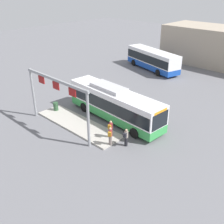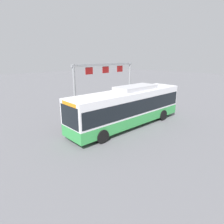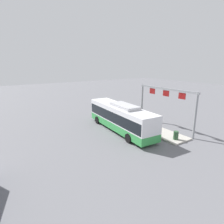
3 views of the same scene
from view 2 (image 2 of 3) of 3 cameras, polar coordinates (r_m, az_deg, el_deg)
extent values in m
plane|color=slate|center=(17.13, 4.77, -4.02)|extent=(120.00, 120.00, 0.00)
cube|color=#B2ADA3|center=(20.51, 0.44, -0.27)|extent=(10.00, 2.80, 0.16)
cube|color=green|center=(16.88, 4.83, -1.55)|extent=(11.63, 3.22, 0.85)
cube|color=white|center=(16.51, 4.95, 3.00)|extent=(11.63, 3.22, 1.90)
cube|color=black|center=(16.56, 4.93, 2.32)|extent=(11.41, 3.24, 1.20)
cube|color=black|center=(13.04, -12.58, -1.44)|extent=(0.17, 2.12, 1.50)
cube|color=#B7B7BC|center=(16.93, 7.04, 7.17)|extent=(4.13, 2.00, 0.36)
cube|color=orange|center=(12.84, -12.54, 2.24)|extent=(0.23, 1.75, 0.28)
cylinder|color=black|center=(13.61, -2.91, -7.25)|extent=(1.02, 0.36, 1.00)
cylinder|color=black|center=(15.41, -8.63, -4.54)|extent=(1.02, 0.36, 1.00)
cylinder|color=black|center=(18.97, 14.82, -0.89)|extent=(1.02, 0.36, 1.00)
cylinder|color=black|center=(20.30, 9.16, 0.57)|extent=(1.02, 0.36, 1.00)
cylinder|color=black|center=(16.46, -12.70, -3.67)|extent=(0.34, 0.34, 0.85)
cylinder|color=gray|center=(16.23, -12.86, -1.26)|extent=(0.41, 0.41, 0.60)
sphere|color=tan|center=(16.11, -12.95, 0.13)|extent=(0.22, 0.22, 0.22)
cube|color=#26262D|center=(16.40, -13.53, -1.02)|extent=(0.31, 0.24, 0.40)
cylinder|color=gray|center=(17.42, -8.03, -1.74)|extent=(0.35, 0.35, 0.85)
cylinder|color=maroon|center=(17.21, -8.12, 0.56)|extent=(0.43, 0.43, 0.60)
sphere|color=tan|center=(17.11, -8.17, 1.88)|extent=(0.22, 0.22, 0.22)
cube|color=#BF7F1E|center=(17.35, -8.84, 0.75)|extent=(0.32, 0.26, 0.40)
cylinder|color=slate|center=(17.67, -11.86, -1.68)|extent=(0.38, 0.38, 0.85)
cylinder|color=maroon|center=(17.46, -12.00, 0.59)|extent=(0.47, 0.47, 0.60)
sphere|color=tan|center=(17.36, -12.07, 1.89)|extent=(0.22, 0.22, 0.22)
cube|color=#BF7F1E|center=(17.56, -12.77, 0.73)|extent=(0.33, 0.30, 0.40)
cylinder|color=gray|center=(24.66, 5.25, 8.48)|extent=(0.24, 0.24, 5.20)
cylinder|color=gray|center=(18.92, -11.07, 5.86)|extent=(0.24, 0.24, 5.20)
cube|color=gray|center=(21.33, -1.91, 13.93)|extent=(8.82, 0.20, 0.24)
cube|color=maroon|center=(23.03, 2.34, 12.73)|extent=(0.90, 0.08, 0.70)
cube|color=maroon|center=(21.36, -1.90, 12.46)|extent=(0.90, 0.08, 0.70)
cube|color=maroon|center=(19.82, -6.81, 12.05)|extent=(0.90, 0.08, 0.70)
cylinder|color=#2D5133|center=(23.25, 8.06, 2.91)|extent=(0.52, 0.52, 0.90)
camera|label=1|loc=(29.24, -59.16, 22.82)|focal=42.75mm
camera|label=3|loc=(30.63, 51.66, 14.59)|focal=30.40mm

